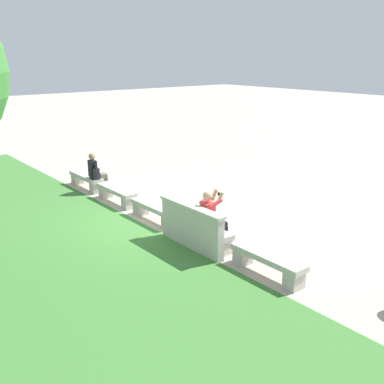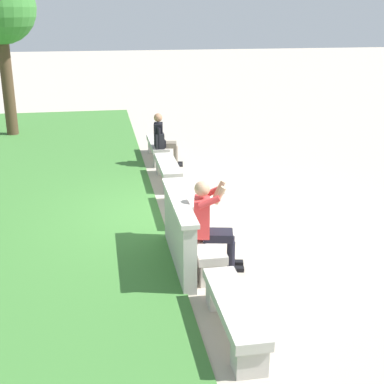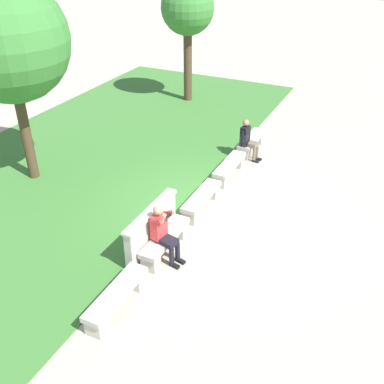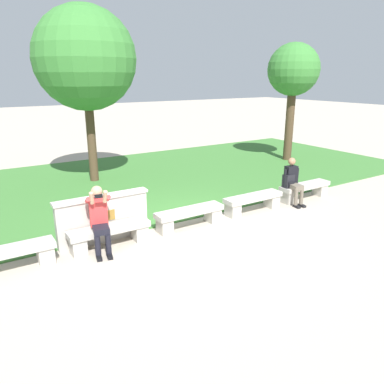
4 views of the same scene
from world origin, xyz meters
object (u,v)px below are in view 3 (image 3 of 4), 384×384
(bench_near, at_px, (166,241))
(bench_main, at_px, (117,297))
(person_photographer, at_px, (163,231))
(bench_mid, at_px, (202,199))
(bench_far, at_px, (229,167))
(tree_behind_wall, at_px, (7,41))
(bench_end, at_px, (251,142))
(person_distant, at_px, (248,138))
(backpack, at_px, (245,140))
(tree_left_background, at_px, (188,10))

(bench_near, bearing_deg, bench_main, 180.00)
(person_photographer, bearing_deg, bench_mid, 2.02)
(bench_far, xyz_separation_m, tree_behind_wall, (-2.49, 5.07, 3.55))
(bench_main, relative_size, bench_near, 1.00)
(bench_end, relative_size, person_photographer, 1.27)
(bench_far, bearing_deg, bench_mid, 180.00)
(bench_main, distance_m, tree_behind_wall, 7.01)
(tree_behind_wall, bearing_deg, bench_far, -63.79)
(person_photographer, bearing_deg, bench_near, 19.38)
(person_photographer, distance_m, person_distant, 5.41)
(bench_far, height_order, tree_behind_wall, tree_behind_wall)
(person_photographer, relative_size, backpack, 3.08)
(bench_main, xyz_separation_m, bench_end, (7.71, 0.00, 0.00))
(bench_main, bearing_deg, person_photographer, -2.53)
(bench_near, height_order, person_distant, person_distant)
(bench_end, bearing_deg, person_distant, -173.70)
(bench_near, distance_m, bench_mid, 1.93)
(bench_end, bearing_deg, bench_near, 180.00)
(bench_mid, xyz_separation_m, bench_far, (1.93, 0.00, 0.00))
(person_distant, bearing_deg, bench_mid, 178.85)
(tree_left_background, bearing_deg, backpack, -136.06)
(person_photographer, xyz_separation_m, person_distant, (5.41, 0.01, -0.06))
(bench_mid, bearing_deg, person_distant, -1.15)
(bench_far, height_order, tree_left_background, tree_left_background)
(bench_near, xyz_separation_m, bench_end, (5.78, 0.00, 0.00))
(tree_behind_wall, bearing_deg, bench_near, -105.03)
(bench_far, bearing_deg, person_distant, -2.81)
(person_photographer, height_order, person_distant, person_photographer)
(bench_main, distance_m, backpack, 7.05)
(bench_near, relative_size, backpack, 3.92)
(tree_behind_wall, distance_m, tree_left_background, 7.91)
(backpack, relative_size, tree_left_background, 0.09)
(bench_mid, height_order, bench_end, same)
(bench_mid, height_order, bench_far, same)
(bench_main, relative_size, bench_mid, 1.00)
(bench_near, relative_size, tree_left_background, 0.36)
(person_distant, xyz_separation_m, tree_left_background, (4.00, 4.01, 2.85))
(person_photographer, relative_size, tree_left_background, 0.29)
(bench_end, bearing_deg, person_photographer, -179.28)
(bench_mid, relative_size, backpack, 3.92)
(bench_main, height_order, bench_mid, same)
(bench_mid, xyz_separation_m, person_distant, (3.26, -0.07, 0.38))
(bench_main, bearing_deg, bench_end, 0.00)
(person_distant, relative_size, tree_behind_wall, 0.23)
(bench_near, distance_m, person_photographer, 0.50)
(bench_mid, bearing_deg, bench_near, 180.00)
(bench_near, relative_size, bench_far, 1.00)
(person_distant, bearing_deg, bench_near, 179.28)
(bench_end, bearing_deg, bench_main, 180.00)
(bench_mid, relative_size, tree_behind_wall, 0.31)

